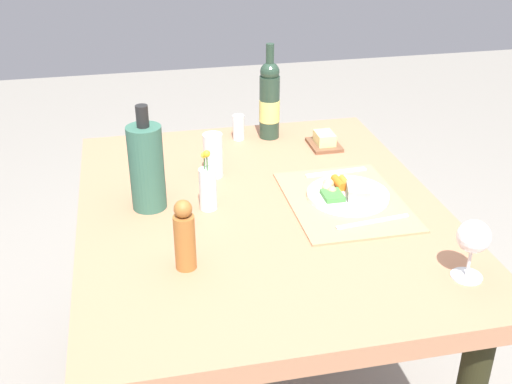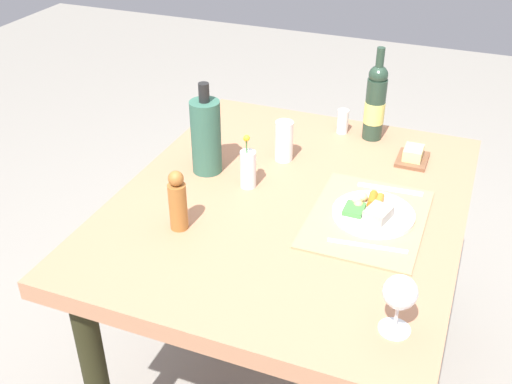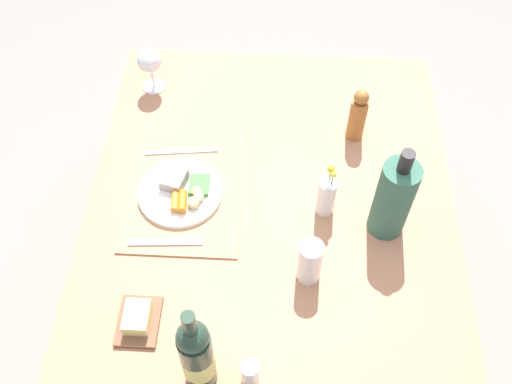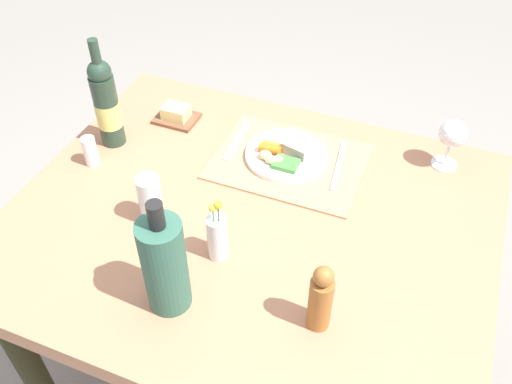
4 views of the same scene
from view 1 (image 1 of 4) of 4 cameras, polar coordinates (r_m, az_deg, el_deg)
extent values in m
cube|color=#B07755|center=(1.81, 0.49, -2.08)|extent=(1.24, 1.02, 0.05)
cylinder|color=black|center=(2.54, 7.01, -2.97)|extent=(0.07, 0.07, 0.71)
cylinder|color=black|center=(2.43, -11.87, -5.00)|extent=(0.07, 0.07, 0.71)
cube|color=tan|center=(1.84, 8.00, -0.79)|extent=(0.43, 0.32, 0.01)
cylinder|color=white|center=(1.85, 8.28, -0.27)|extent=(0.24, 0.24, 0.01)
cube|color=#A4988A|center=(1.82, 9.16, 0.01)|extent=(0.09, 0.08, 0.03)
cylinder|color=orange|center=(1.88, 8.13, 0.73)|extent=(0.08, 0.03, 0.02)
cylinder|color=orange|center=(1.88, 7.45, 0.84)|extent=(0.07, 0.03, 0.03)
ellipsoid|color=#D3C26E|center=(1.84, 6.86, 0.15)|extent=(0.03, 0.03, 0.02)
ellipsoid|color=#CDBF84|center=(1.85, 6.39, 0.43)|extent=(0.03, 0.03, 0.02)
ellipsoid|color=#D2B978|center=(1.87, 6.54, 0.79)|extent=(0.04, 0.03, 0.03)
cube|color=#438C3C|center=(1.82, 6.91, -0.31)|extent=(0.07, 0.06, 0.01)
cube|color=silver|center=(1.74, 10.47, -2.63)|extent=(0.04, 0.22, 0.00)
cube|color=silver|center=(2.00, 7.22, 1.77)|extent=(0.03, 0.20, 0.00)
cylinder|color=white|center=(1.59, 18.42, -7.22)|extent=(0.07, 0.07, 0.00)
cylinder|color=white|center=(1.56, 18.63, -6.05)|extent=(0.01, 0.01, 0.07)
sphere|color=white|center=(1.53, 19.03, -3.81)|extent=(0.08, 0.08, 0.08)
cylinder|color=#A1642D|center=(1.51, -6.42, -4.53)|extent=(0.05, 0.05, 0.14)
sphere|color=#A1642D|center=(1.47, -6.60, -1.52)|extent=(0.04, 0.04, 0.04)
cylinder|color=white|center=(2.23, -1.58, 5.83)|extent=(0.04, 0.04, 0.09)
cylinder|color=silver|center=(1.77, -4.34, 0.26)|extent=(0.05, 0.05, 0.12)
cylinder|color=#3F7233|center=(1.76, -4.60, 0.90)|extent=(0.00, 0.00, 0.16)
sphere|color=yellow|center=(1.73, -4.70, 3.34)|extent=(0.02, 0.02, 0.02)
cylinder|color=#3F7233|center=(1.75, -4.36, 0.89)|extent=(0.00, 0.00, 0.17)
sphere|color=yellow|center=(1.71, -4.46, 3.47)|extent=(0.02, 0.02, 0.02)
cube|color=brown|center=(2.20, 6.16, 4.25)|extent=(0.13, 0.10, 0.01)
cube|color=#EBDF8B|center=(2.19, 6.19, 4.86)|extent=(0.08, 0.06, 0.04)
cylinder|color=#253B2D|center=(2.23, 1.22, 7.64)|extent=(0.07, 0.07, 0.22)
sphere|color=#253B2D|center=(2.19, 1.25, 10.77)|extent=(0.07, 0.07, 0.07)
cylinder|color=#253B2D|center=(2.17, 1.27, 12.05)|extent=(0.03, 0.03, 0.09)
cylinder|color=#DED66C|center=(2.23, 1.22, 7.37)|extent=(0.07, 0.07, 0.08)
cylinder|color=#32604E|center=(1.77, -9.81, 2.14)|extent=(0.10, 0.10, 0.24)
cylinder|color=black|center=(1.71, -10.22, 6.73)|extent=(0.03, 0.03, 0.06)
cylinder|color=silver|center=(1.95, -3.88, 3.31)|extent=(0.06, 0.06, 0.14)
cylinder|color=#AED4C8|center=(1.96, -3.86, 2.57)|extent=(0.06, 0.06, 0.08)
camera|label=2|loc=(0.84, 80.79, 14.94)|focal=42.88mm
camera|label=3|loc=(2.50, -5.16, 36.92)|focal=39.41mm
camera|label=4|loc=(1.30, -44.28, 27.82)|focal=38.55mm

